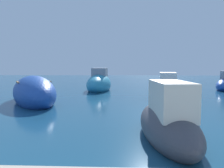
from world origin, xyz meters
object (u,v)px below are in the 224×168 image
at_px(moored_boat_4, 168,122).
at_px(moored_boat_7, 168,92).
at_px(moored_boat_0, 99,83).
at_px(moored_boat_3, 34,93).

height_order(moored_boat_4, moored_boat_7, moored_boat_4).
bearing_deg(moored_boat_0, moored_boat_4, 17.91).
xyz_separation_m(moored_boat_0, moored_boat_4, (3.03, -11.77, -0.08)).
distance_m(moored_boat_4, moored_boat_7, 7.13).
distance_m(moored_boat_0, moored_boat_3, 6.76).
bearing_deg(moored_boat_3, moored_boat_7, -109.94).
bearing_deg(moored_boat_3, moored_boat_0, -55.35).
relative_size(moored_boat_0, moored_boat_3, 0.82).
relative_size(moored_boat_4, moored_boat_7, 0.88).
bearing_deg(moored_boat_0, moored_boat_7, 46.67).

